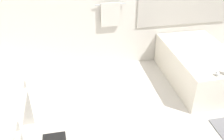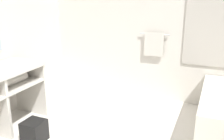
# 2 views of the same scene
# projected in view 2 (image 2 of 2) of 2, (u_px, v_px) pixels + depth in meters

# --- Properties ---
(wall_back_with_blinds) EXTENTS (7.40, 0.13, 2.70)m
(wall_back_with_blinds) POSITION_uv_depth(u_px,v_px,m) (177.00, 23.00, 4.00)
(wall_back_with_blinds) COLOR silver
(wall_back_with_blinds) RESTS_ON ground_plane
(waste_bin) EXTENTS (0.25, 0.25, 0.27)m
(waste_bin) POSITION_uv_depth(u_px,v_px,m) (34.00, 131.00, 3.11)
(waste_bin) COLOR black
(waste_bin) RESTS_ON ground_plane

